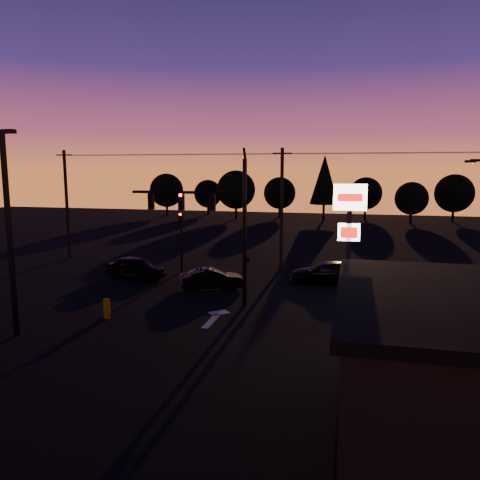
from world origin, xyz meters
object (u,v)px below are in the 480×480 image
Objects in this scene: parking_lot_light at (8,220)px; car_right at (327,272)px; traffic_signal_mast at (216,216)px; bollard at (107,309)px; secondary_signal at (181,233)px; pylon_sign at (349,225)px; car_mid at (212,279)px; suv_parked at (403,367)px; car_left at (135,267)px.

car_right is at bearing 45.64° from parking_lot_light.
traffic_signal_mast is 0.94× the size of parking_lot_light.
car_right is (10.37, 10.17, 0.20)m from bollard.
pylon_sign is at bearing -39.77° from secondary_signal.
parking_lot_light is 19.28m from car_right.
traffic_signal_mast is 8.66× the size of bollard.
traffic_signal_mast reaches higher than bollard.
traffic_signal_mast is 1.26× the size of pylon_sign.
car_mid is 7.66m from car_right.
secondary_signal is at bearing 140.23° from pylon_sign.
car_right is 14.71m from suv_parked.
parking_lot_light is at bearing -52.52° from car_right.
car_mid is 0.90× the size of suv_parked.
traffic_signal_mast is 1.79× the size of car_right.
car_left is 20.62m from suv_parked.
parking_lot_light is 15.19m from pylon_sign.
parking_lot_light is at bearing 123.74° from car_mid.
bollard is at bearing -173.82° from pylon_sign.
car_right is (10.60, -1.09, -2.17)m from secondary_signal.
parking_lot_light is 12.67m from car_mid.
car_right is at bearing 77.66° from suv_parked.
pylon_sign reaches higher than car_right.
pylon_sign reaches higher than car_mid.
pylon_sign reaches higher than bollard.
bollard is 0.21× the size of car_right.
car_right reaches higher than bollard.
traffic_signal_mast reaches higher than car_left.
secondary_signal reaches higher than car_right.
car_right is at bearing 98.96° from pylon_sign.
pylon_sign is (12.00, -9.99, 2.05)m from secondary_signal.
car_right is 1.09× the size of suv_parked.
bollard is (-11.77, -1.27, -4.42)m from pylon_sign.
car_left is (-2.54, 8.41, 0.25)m from bollard.
suv_parked is at bearing -3.12° from parking_lot_light.
car_right is at bearing 44.44° from bollard.
traffic_signal_mast is at bearing -56.81° from secondary_signal.
bollard is at bearing -53.72° from car_right.
car_left is 13.03m from car_right.
parking_lot_light reaches higher than traffic_signal_mast.
bollard is (-4.67, -3.77, -4.44)m from traffic_signal_mast.
car_left reaches higher than bollard.
car_left is 1.10× the size of car_mid.
car_mid is at bearing 62.78° from bollard.
parking_lot_light reaches higher than car_mid.
suv_parked is at bearing -16.60° from bollard.
car_right is at bearing -5.89° from secondary_signal.
car_left is at bearing 153.51° from pylon_sign.
bollard is at bearing 128.37° from car_mid.
suv_parked is (9.16, -7.89, -4.33)m from traffic_signal_mast.
pylon_sign is (14.50, 4.50, -0.36)m from parking_lot_light.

